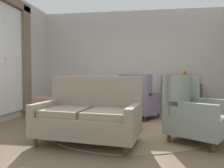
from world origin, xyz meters
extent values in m
plane|color=brown|center=(0.00, 0.00, 0.00)|extent=(7.94, 7.94, 0.00)
cube|color=#BCB7AD|center=(0.00, 2.76, 1.51)|extent=(5.83, 0.08, 3.02)
cube|color=#BCB7AD|center=(-2.84, 0.83, 1.51)|extent=(0.08, 3.87, 3.02)
cube|color=#4C3323|center=(0.00, 2.71, 0.06)|extent=(5.67, 0.03, 0.12)
cylinder|color=#847051|center=(0.00, 0.30, 0.01)|extent=(3.20, 3.20, 0.01)
cube|color=silver|center=(-2.78, 0.44, 1.42)|extent=(0.03, 1.29, 2.42)
cube|color=white|center=(-2.76, 0.44, 1.42)|extent=(0.02, 1.37, 2.50)
cube|color=white|center=(-2.76, 0.44, 1.42)|extent=(0.02, 0.04, 2.42)
cube|color=white|center=(-2.76, 0.44, 1.42)|extent=(0.02, 1.29, 0.04)
cube|color=#75604C|center=(-2.72, 1.27, 1.47)|extent=(0.10, 0.32, 2.72)
cylinder|color=#4C3323|center=(-0.15, 0.15, 0.46)|extent=(0.76, 0.76, 0.04)
cylinder|color=#4C3323|center=(-0.15, 0.15, 0.24)|extent=(0.10, 0.10, 0.39)
cube|color=#4C3323|center=(0.07, 0.14, 0.04)|extent=(0.28, 0.06, 0.07)
cube|color=#4C3323|center=(-0.27, 0.33, 0.04)|extent=(0.20, 0.27, 0.07)
cube|color=#4C3323|center=(-0.25, -0.05, 0.04)|extent=(0.18, 0.28, 0.07)
cylinder|color=brown|center=(-0.21, 0.09, 0.49)|extent=(0.10, 0.10, 0.02)
ellipsoid|color=brown|center=(-0.21, 0.09, 0.60)|extent=(0.18, 0.18, 0.21)
cylinder|color=brown|center=(-0.21, 0.09, 0.76)|extent=(0.09, 0.09, 0.11)
torus|color=brown|center=(-0.21, 0.09, 0.81)|extent=(0.14, 0.14, 0.02)
cube|color=gray|center=(-0.52, -0.87, 0.29)|extent=(1.66, 1.06, 0.30)
cube|color=gray|center=(-0.47, -0.51, 0.73)|extent=(1.56, 0.35, 0.60)
cube|color=gray|center=(-0.86, -0.86, 0.49)|extent=(0.71, 0.73, 0.10)
cube|color=gray|center=(-0.18, -0.95, 0.49)|extent=(0.71, 0.73, 0.10)
cube|color=gray|center=(-1.24, -0.82, 0.53)|extent=(0.21, 0.76, 0.18)
cube|color=gray|center=(0.19, -1.01, 0.53)|extent=(0.21, 0.76, 0.18)
cylinder|color=#4C3323|center=(-1.24, -1.12, 0.07)|extent=(0.06, 0.06, 0.14)
cylinder|color=#4C3323|center=(0.11, -1.30, 0.07)|extent=(0.06, 0.06, 0.14)
cylinder|color=#4C3323|center=(-1.14, -0.43, 0.07)|extent=(0.06, 0.06, 0.14)
cylinder|color=#4C3323|center=(0.20, -0.62, 0.07)|extent=(0.06, 0.06, 0.14)
cube|color=slate|center=(0.27, 1.25, 0.29)|extent=(1.08, 1.11, 0.29)
cube|color=slate|center=(0.10, 0.94, 0.75)|extent=(0.74, 0.50, 0.65)
cube|color=slate|center=(0.43, 0.86, 0.83)|extent=(0.18, 0.22, 0.49)
cube|color=slate|center=(-0.15, 1.18, 0.83)|extent=(0.18, 0.22, 0.49)
cube|color=slate|center=(0.58, 1.13, 0.54)|extent=(0.45, 0.69, 0.23)
cube|color=slate|center=(0.00, 1.45, 0.54)|extent=(0.45, 0.69, 0.23)
cylinder|color=#4C3323|center=(0.70, 1.39, 0.07)|extent=(0.06, 0.06, 0.14)
cylinder|color=#4C3323|center=(0.16, 1.69, 0.07)|extent=(0.06, 0.06, 0.14)
cylinder|color=#4C3323|center=(0.37, 0.80, 0.07)|extent=(0.06, 0.06, 0.14)
cylinder|color=#4C3323|center=(-0.17, 1.10, 0.07)|extent=(0.06, 0.06, 0.14)
cube|color=gray|center=(1.20, -0.52, 0.29)|extent=(1.15, 1.16, 0.30)
cube|color=gray|center=(0.91, -0.33, 0.75)|extent=(0.59, 0.79, 0.62)
cube|color=gray|center=(0.78, -0.69, 0.82)|extent=(0.22, 0.19, 0.47)
cube|color=gray|center=(1.19, -0.07, 0.82)|extent=(0.22, 0.19, 0.47)
cube|color=gray|center=(1.03, -0.86, 0.55)|extent=(0.65, 0.48, 0.22)
cube|color=gray|center=(1.44, -0.23, 0.55)|extent=(0.65, 0.48, 0.22)
cylinder|color=#4C3323|center=(1.28, -0.99, 0.07)|extent=(0.06, 0.06, 0.14)
cylinder|color=#4C3323|center=(0.73, -0.63, 0.07)|extent=(0.06, 0.06, 0.14)
cylinder|color=#4C3323|center=(1.11, -0.05, 0.07)|extent=(0.06, 0.06, 0.14)
cube|color=tan|center=(-1.43, 0.37, 0.28)|extent=(0.95, 0.86, 0.28)
cube|color=tan|center=(-1.07, 0.32, 0.74)|extent=(0.24, 0.76, 0.63)
cube|color=tan|center=(-1.12, 0.65, 0.81)|extent=(0.21, 0.13, 0.48)
cube|color=tan|center=(-1.20, 0.01, 0.81)|extent=(0.21, 0.13, 0.48)
cube|color=tan|center=(-1.43, 0.69, 0.51)|extent=(0.77, 0.20, 0.19)
cube|color=tan|center=(-1.52, 0.05, 0.51)|extent=(0.77, 0.20, 0.19)
cylinder|color=#4C3323|center=(-1.73, 0.71, 0.07)|extent=(0.06, 0.06, 0.14)
cylinder|color=#4C3323|center=(-1.81, 0.12, 0.07)|extent=(0.06, 0.06, 0.14)
cylinder|color=#4C3323|center=(-1.04, 0.61, 0.07)|extent=(0.06, 0.06, 0.14)
cylinder|color=#4C3323|center=(-1.12, 0.03, 0.07)|extent=(0.06, 0.06, 0.14)
cylinder|color=#4C3323|center=(1.18, 1.45, 0.67)|extent=(0.57, 0.57, 0.03)
cylinder|color=#4C3323|center=(1.18, 1.45, 0.33)|extent=(0.07, 0.07, 0.66)
cylinder|color=#4C3323|center=(1.18, 1.45, 0.02)|extent=(0.37, 0.37, 0.04)
cube|color=#4C3323|center=(1.40, 2.46, 0.46)|extent=(1.08, 0.35, 0.71)
cube|color=#4C3323|center=(1.40, 2.62, 0.93)|extent=(1.08, 0.04, 0.24)
cube|color=#4C3323|center=(0.91, 2.34, 0.05)|extent=(0.06, 0.06, 0.10)
cube|color=#4C3323|center=(1.89, 2.34, 0.05)|extent=(0.06, 0.06, 0.10)
cube|color=#4C3323|center=(0.91, 2.59, 0.05)|extent=(0.06, 0.06, 0.10)
cube|color=#4C3323|center=(1.89, 2.59, 0.05)|extent=(0.06, 0.06, 0.10)
cube|color=#4C3323|center=(1.40, 2.44, 0.88)|extent=(0.24, 0.24, 0.14)
cone|color=#B28942|center=(1.46, 2.36, 1.09)|extent=(0.33, 0.43, 0.42)
camera|label=1|loc=(0.35, -4.13, 1.06)|focal=35.41mm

